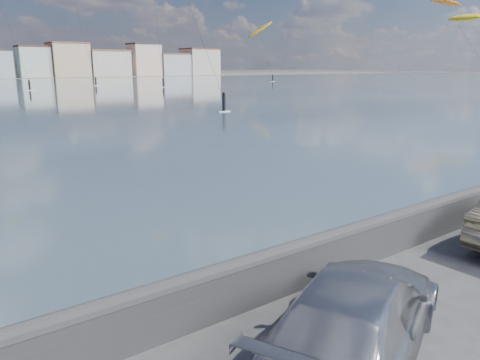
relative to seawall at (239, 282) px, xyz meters
name	(u,v)px	position (x,y,z in m)	size (l,w,h in m)	color
seawall	(239,282)	(0.00, 0.00, 0.00)	(400.00, 0.36, 1.08)	#28282B
car_silver	(356,316)	(0.58, -2.36, 0.16)	(2.08, 5.11, 1.48)	#A3A4A9
kitesurfer_0	(465,18)	(76.80, 37.85, 11.83)	(7.76, 18.11, 13.74)	yellow
kitesurfer_3	(445,3)	(89.71, 49.44, 16.30)	(8.02, 16.23, 18.44)	orange
kitesurfer_12	(260,31)	(87.02, 106.16, 14.00)	(8.21, 11.52, 17.72)	#BF8C19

